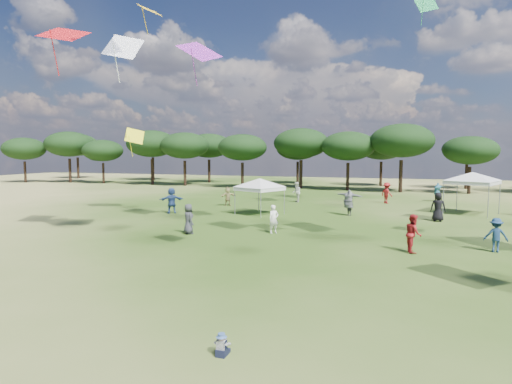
% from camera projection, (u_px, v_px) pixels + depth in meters
% --- Properties ---
extents(tree_line, '(108.78, 17.63, 7.77)m').
position_uv_depth(tree_line, '(394.00, 144.00, 50.35)').
color(tree_line, black).
rests_on(tree_line, ground).
extents(tent_left, '(4.90, 4.90, 2.87)m').
position_uv_depth(tent_left, '(260.00, 180.00, 30.15)').
color(tent_left, gray).
rests_on(tent_left, ground).
extents(tent_right, '(5.67, 5.67, 3.31)m').
position_uv_depth(tent_right, '(473.00, 174.00, 30.26)').
color(tent_right, gray).
rests_on(tent_right, ground).
extents(toddler, '(0.33, 0.37, 0.51)m').
position_uv_depth(toddler, '(222.00, 346.00, 9.21)').
color(toddler, black).
rests_on(toddler, ground).
extents(festival_crowd, '(28.95, 23.20, 1.88)m').
position_uv_depth(festival_crowd, '(358.00, 202.00, 30.23)').
color(festival_crowd, maroon).
rests_on(festival_crowd, ground).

